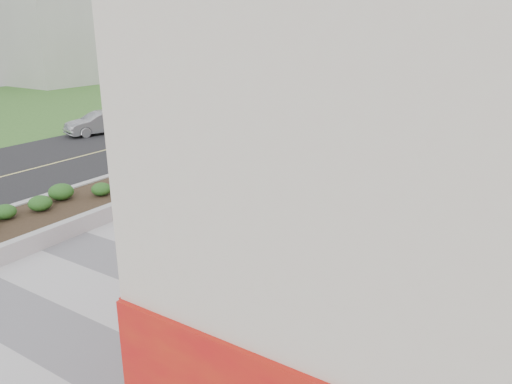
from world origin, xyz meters
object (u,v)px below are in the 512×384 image
skateboarder (209,216)px  car_dark (183,117)px  traffic_signal_far (134,80)px  planter (150,178)px  traffic_signal_near (256,89)px  car_silver (99,123)px

skateboarder → car_dark: size_ratio=0.35×
skateboarder → car_dark: bearing=155.0°
traffic_signal_far → car_dark: bearing=1.0°
car_dark → skateboarder: bearing=-39.8°
planter → car_dark: bearing=124.5°
traffic_signal_near → car_dark: (-5.20, -0.43, -2.09)m
traffic_signal_near → car_dark: size_ratio=0.92×
car_silver → traffic_signal_far: bearing=119.3°
traffic_signal_near → car_silver: traffic_signal_near is taller
traffic_signal_near → car_dark: bearing=-175.3°
traffic_signal_near → car_silver: (-8.27, -4.46, -2.11)m
planter → traffic_signal_far: (-10.93, 10.00, 2.34)m
traffic_signal_near → traffic_signal_far: bearing=-176.9°
planter → traffic_signal_far: 15.00m
car_dark → planter: bearing=-48.5°
car_silver → car_dark: 5.07m
traffic_signal_near → planter: bearing=-80.7°
skateboarder → car_silver: (-15.19, 8.85, -0.16)m
traffic_signal_far → car_silver: size_ratio=1.06×
skateboarder → car_silver: 17.58m
traffic_signal_near → skateboarder: size_ratio=2.62×
car_silver → planter: bearing=-15.0°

